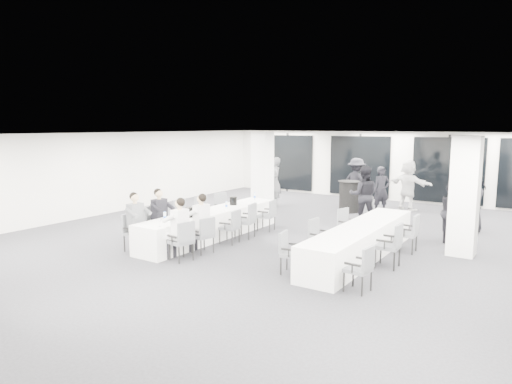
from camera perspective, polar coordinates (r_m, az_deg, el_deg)
room at (r=12.68m, az=9.76°, el=0.75°), size 14.04×16.04×2.84m
column_left at (r=16.25m, az=0.81°, el=2.54°), size 0.60×0.60×2.80m
column_right at (r=11.66m, az=24.61°, el=-0.48°), size 0.60×0.60×2.80m
banquet_table_main at (r=12.46m, az=-5.48°, el=-4.03°), size 0.90×5.00×0.75m
banquet_table_side at (r=10.85m, az=12.96°, el=-6.05°), size 0.90×5.00×0.75m
cocktail_table at (r=16.42m, az=11.56°, el=-0.53°), size 0.79×0.79×1.10m
chair_main_left_near at (r=11.55m, az=-15.17°, el=-4.54°), size 0.54×0.57×0.91m
chair_main_left_second at (r=12.07m, az=-12.33°, el=-3.68°), size 0.55×0.60×0.98m
chair_main_left_mid at (r=12.77m, az=-9.13°, el=-2.89°), size 0.52×0.58×1.00m
chair_main_left_fourth at (r=13.45m, az=-6.48°, el=-2.28°), size 0.55×0.60×1.00m
chair_main_left_far at (r=14.14m, az=-4.11°, el=-1.81°), size 0.57×0.61×0.97m
chair_main_right_near at (r=10.38m, az=-9.11°, el=-5.77°), size 0.55×0.58×0.91m
chair_main_right_second at (r=10.93m, az=-6.47°, el=-5.11°), size 0.53×0.56×0.88m
chair_main_right_mid at (r=11.77m, az=-3.02°, el=-4.11°), size 0.49×0.53×0.88m
chair_main_right_fourth at (r=12.32m, az=-1.05°, el=-3.32°), size 0.56×0.60×0.96m
chair_main_right_far at (r=13.21m, az=1.59°, el=-2.67°), size 0.52×0.56×0.90m
chair_side_left_near at (r=9.47m, az=4.13°, el=-7.22°), size 0.50×0.54×0.87m
chair_side_left_mid at (r=10.67m, az=7.80°, el=-5.41°), size 0.48×0.53×0.90m
chair_side_left_far at (r=12.17m, az=11.26°, el=-3.84°), size 0.54×0.56×0.88m
chair_side_right_near at (r=8.61m, az=13.09°, el=-9.01°), size 0.48×0.52×0.87m
chair_side_right_mid at (r=10.19m, az=16.62°, el=-6.09°), size 0.50×0.56×0.97m
chair_side_right_far at (r=11.56m, az=18.70°, el=-4.63°), size 0.48×0.53×0.92m
seated_guest_a at (r=11.38m, az=-14.63°, el=-3.19°), size 0.50×0.38×1.44m
seated_guest_b at (r=11.91m, az=-11.77°, el=-2.58°), size 0.50×0.38×1.44m
seated_guest_c at (r=10.43m, az=-9.73°, el=-4.06°), size 0.50×0.38×1.44m
seated_guest_d at (r=10.97m, az=-7.07°, el=-3.40°), size 0.50×0.38×1.44m
standing_guest_a at (r=16.38m, az=15.43°, el=0.61°), size 0.86×0.86×1.85m
standing_guest_b at (r=14.46m, az=13.31°, el=0.11°), size 1.14×0.94×2.05m
standing_guest_c at (r=17.57m, az=12.43°, el=1.58°), size 1.47×0.98×2.07m
standing_guest_d at (r=17.30m, az=25.26°, el=0.78°), size 1.36×1.17×2.01m
standing_guest_e at (r=14.34m, az=25.42°, el=-0.35°), size 0.69×1.07×2.14m
standing_guest_f at (r=17.28m, az=18.49°, el=1.25°), size 2.04×1.34×2.08m
standing_guest_g at (r=17.24m, az=2.40°, el=1.69°), size 0.98×0.98×2.10m
standing_guest_h at (r=12.95m, az=23.39°, el=-1.80°), size 0.71×0.97×1.82m
ice_bucket_near at (r=11.56m, az=-8.27°, el=-2.52°), size 0.22×0.22×0.25m
ice_bucket_far at (r=13.21m, az=-2.85°, el=-1.10°), size 0.21×0.21×0.24m
water_bottle_a at (r=11.20m, az=-11.33°, el=-3.01°), size 0.07×0.07×0.22m
water_bottle_b at (r=12.63m, az=-3.72°, el=-1.65°), size 0.06×0.06×0.20m
water_bottle_c at (r=14.16m, az=-0.17°, el=-0.52°), size 0.07×0.07×0.22m
plate_a at (r=11.35m, az=-11.29°, el=-3.38°), size 0.21×0.21×0.03m
plate_b at (r=11.19m, az=-9.48°, el=-3.49°), size 0.21×0.21×0.03m
plate_c at (r=11.80m, az=-7.22°, el=-2.83°), size 0.19×0.19×0.03m
wine_glass at (r=10.60m, az=-11.95°, el=-3.51°), size 0.07×0.07×0.19m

